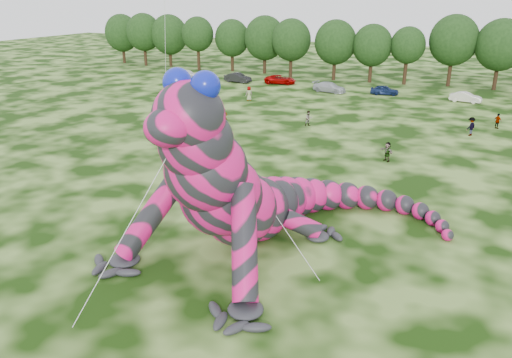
{
  "coord_description": "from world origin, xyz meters",
  "views": [
    {
      "loc": [
        12.99,
        -22.76,
        13.34
      ],
      "look_at": [
        2.46,
        -0.13,
        4.0
      ],
      "focal_mm": 35.0,
      "sensor_mm": 36.0,
      "label": 1
    }
  ],
  "objects": [
    {
      "name": "tree_7",
      "position": [
        -10.08,
        56.8,
        4.74
      ],
      "size": [
        6.68,
        6.01,
        9.48
      ],
      "primitive_type": null,
      "color": "black",
      "rests_on": "ground"
    },
    {
      "name": "car_2",
      "position": [
        -16.53,
        49.65,
        0.68
      ],
      "size": [
        5.21,
        3.09,
        1.36
      ],
      "primitive_type": "imported",
      "rotation": [
        0.0,
        0.0,
        1.75
      ],
      "color": "#9B0302",
      "rests_on": "ground"
    },
    {
      "name": "spectator_3",
      "position": [
        14.43,
        33.87,
        0.8
      ],
      "size": [
        0.98,
        0.88,
        1.6
      ],
      "primitive_type": "imported",
      "rotation": [
        0.0,
        0.0,
        2.48
      ],
      "color": "gray",
      "rests_on": "ground"
    },
    {
      "name": "ground",
      "position": [
        0.0,
        0.0,
        0.0
      ],
      "size": [
        240.0,
        240.0,
        0.0
      ],
      "primitive_type": "plane",
      "color": "#16330A",
      "rests_on": "ground"
    },
    {
      "name": "tree_11",
      "position": [
        13.79,
        58.2,
        5.03
      ],
      "size": [
        7.01,
        6.31,
        10.07
      ],
      "primitive_type": null,
      "color": "black",
      "rests_on": "ground"
    },
    {
      "name": "spectator_0",
      "position": [
        -11.99,
        22.93,
        0.91
      ],
      "size": [
        0.79,
        0.76,
        1.82
      ],
      "primitive_type": "imported",
      "rotation": [
        0.0,
        0.0,
        0.71
      ],
      "color": "gray",
      "rests_on": "ground"
    },
    {
      "name": "car_1",
      "position": [
        -23.14,
        48.05,
        0.73
      ],
      "size": [
        4.62,
        2.13,
        1.47
      ],
      "primitive_type": "imported",
      "rotation": [
        0.0,
        0.0,
        1.44
      ],
      "color": "black",
      "rests_on": "ground"
    },
    {
      "name": "car_3",
      "position": [
        -7.52,
        46.18,
        0.71
      ],
      "size": [
        5.15,
        2.89,
        1.41
      ],
      "primitive_type": "imported",
      "rotation": [
        0.0,
        0.0,
        1.37
      ],
      "color": "#AFB4B8",
      "rests_on": "ground"
    },
    {
      "name": "tree_3",
      "position": [
        -35.72,
        57.07,
        4.72
      ],
      "size": [
        5.81,
        5.23,
        9.44
      ],
      "primitive_type": null,
      "color": "black",
      "rests_on": "ground"
    },
    {
      "name": "car_5",
      "position": [
        10.57,
        46.87,
        0.65
      ],
      "size": [
        4.08,
        1.86,
        1.3
      ],
      "primitive_type": "imported",
      "rotation": [
        0.0,
        0.0,
        1.44
      ],
      "color": "silver",
      "rests_on": "ground"
    },
    {
      "name": "tree_0",
      "position": [
        -54.56,
        59.23,
        4.75
      ],
      "size": [
        6.91,
        6.22,
        9.51
      ],
      "primitive_type": null,
      "color": "black",
      "rests_on": "ground"
    },
    {
      "name": "spectator_5",
      "position": [
        6.12,
        18.16,
        0.83
      ],
      "size": [
        1.5,
        1.36,
        1.66
      ],
      "primitive_type": "imported",
      "rotation": [
        0.0,
        0.0,
        5.59
      ],
      "color": "gray",
      "rests_on": "ground"
    },
    {
      "name": "car_4",
      "position": [
        0.01,
        47.52,
        0.66
      ],
      "size": [
        4.09,
        2.26,
        1.32
      ],
      "primitive_type": "imported",
      "rotation": [
        0.0,
        0.0,
        1.76
      ],
      "color": "#13224E",
      "rests_on": "ground"
    },
    {
      "name": "tree_2",
      "position": [
        -43.02,
        58.76,
        4.82
      ],
      "size": [
        7.04,
        6.34,
        9.64
      ],
      "primitive_type": null,
      "color": "black",
      "rests_on": "ground"
    },
    {
      "name": "spectator_1",
      "position": [
        -3.79,
        26.57,
        0.82
      ],
      "size": [
        1.01,
        1.01,
        1.65
      ],
      "primitive_type": "imported",
      "rotation": [
        0.0,
        0.0,
        0.8
      ],
      "color": "gray",
      "rests_on": "ground"
    },
    {
      "name": "spectator_2",
      "position": [
        12.04,
        29.77,
        0.93
      ],
      "size": [
        1.19,
        1.39,
        1.86
      ],
      "primitive_type": "imported",
      "rotation": [
        0.0,
        0.0,
        4.21
      ],
      "color": "gray",
      "rests_on": "ground"
    },
    {
      "name": "tree_9",
      "position": [
        1.06,
        57.35,
        4.34
      ],
      "size": [
        5.27,
        4.74,
        8.68
      ],
      "primitive_type": null,
      "color": "black",
      "rests_on": "ground"
    },
    {
      "name": "tree_1",
      "position": [
        -48.36,
        58.05,
        4.9
      ],
      "size": [
        6.74,
        6.07,
        9.81
      ],
      "primitive_type": null,
      "color": "black",
      "rests_on": "ground"
    },
    {
      "name": "tree_8",
      "position": [
        -4.22,
        56.99,
        4.47
      ],
      "size": [
        6.14,
        5.53,
        8.94
      ],
      "primitive_type": null,
      "color": "black",
      "rests_on": "ground"
    },
    {
      "name": "spectator_4",
      "position": [
        -15.38,
        36.03,
        0.92
      ],
      "size": [
        1.02,
        1.07,
        1.85
      ],
      "primitive_type": "imported",
      "rotation": [
        0.0,
        0.0,
        4.03
      ],
      "color": "gray",
      "rests_on": "ground"
    },
    {
      "name": "inflatable_gecko",
      "position": [
        1.88,
        0.87,
        5.13
      ],
      "size": [
        20.35,
        23.03,
        10.27
      ],
      "primitive_type": null,
      "rotation": [
        0.0,
        0.0,
        -0.16
      ],
      "color": "#D01168",
      "rests_on": "ground"
    },
    {
      "name": "tree_10",
      "position": [
        7.4,
        58.58,
        5.25
      ],
      "size": [
        7.09,
        6.38,
        10.5
      ],
      "primitive_type": null,
      "color": "black",
      "rests_on": "ground"
    },
    {
      "name": "car_0",
      "position": [
        -32.81,
        48.51,
        0.67
      ],
      "size": [
        4.05,
        1.83,
        1.35
      ],
      "primitive_type": "imported",
      "rotation": [
        0.0,
        0.0,
        1.51
      ],
      "color": "white",
      "rests_on": "ground"
    },
    {
      "name": "tree_4",
      "position": [
        -29.64,
        58.71,
        4.53
      ],
      "size": [
        6.22,
        5.6,
        9.06
      ],
      "primitive_type": null,
      "color": "black",
      "rests_on": "ground"
    },
    {
      "name": "tree_6",
      "position": [
        -17.56,
        56.68,
        4.75
      ],
      "size": [
        6.52,
        5.86,
        9.49
      ],
      "primitive_type": null,
      "color": "black",
      "rests_on": "ground"
    },
    {
      "name": "tree_5",
      "position": [
        -23.12,
        58.44,
        4.9
      ],
      "size": [
        7.16,
        6.44,
        9.8
      ],
      "primitive_type": null,
      "color": "black",
      "rests_on": "ground"
    }
  ]
}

